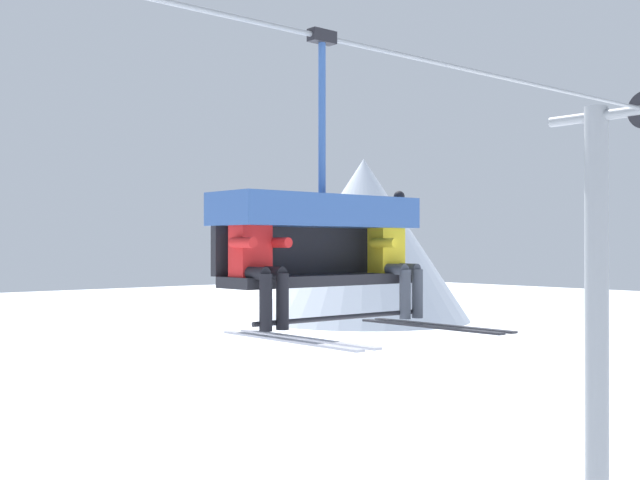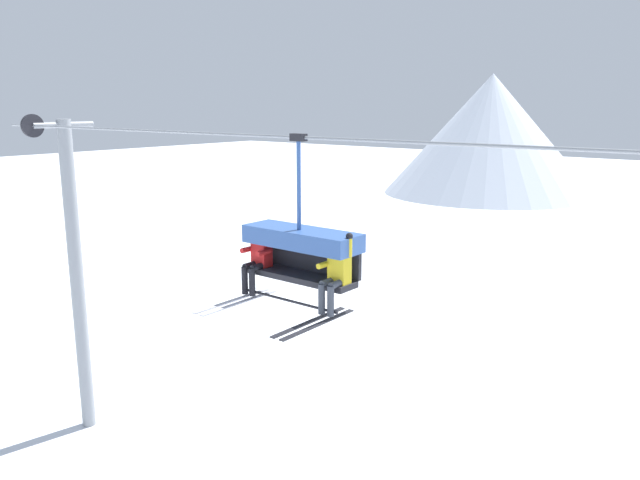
{
  "view_description": "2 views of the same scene",
  "coord_description": "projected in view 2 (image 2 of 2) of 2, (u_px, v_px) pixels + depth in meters",
  "views": [
    {
      "loc": [
        -3.75,
        -6.51,
        6.28
      ],
      "look_at": [
        1.08,
        -0.92,
        6.32
      ],
      "focal_mm": 45.0,
      "sensor_mm": 36.0,
      "label": 1
    },
    {
      "loc": [
        7.72,
        -8.43,
        8.77
      ],
      "look_at": [
        1.49,
        -0.62,
        6.58
      ],
      "focal_mm": 35.0,
      "sensor_mm": 36.0,
      "label": 2
    }
  ],
  "objects": [
    {
      "name": "skier_yellow",
      "position": [
        335.0,
        273.0,
        9.73
      ],
      "size": [
        0.48,
        1.7,
        1.34
      ],
      "color": "yellow"
    },
    {
      "name": "lift_cable",
      "position": [
        250.0,
        135.0,
        10.58
      ],
      "size": [
        16.72,
        0.05,
        0.05
      ],
      "color": "gray"
    },
    {
      "name": "chairlift_chair",
      "position": [
        302.0,
        246.0,
        10.35
      ],
      "size": [
        2.11,
        0.74,
        2.71
      ],
      "color": "#232328"
    },
    {
      "name": "mountain_peak_west",
      "position": [
        490.0,
        135.0,
        60.95
      ],
      "size": [
        20.4,
        20.4,
        11.6
      ],
      "color": "silver",
      "rests_on": "ground_plane"
    },
    {
      "name": "skier_red",
      "position": [
        257.0,
        258.0,
        10.76
      ],
      "size": [
        0.46,
        1.7,
        1.23
      ],
      "color": "red"
    },
    {
      "name": "lift_tower_near",
      "position": [
        76.0,
        272.0,
        16.47
      ],
      "size": [
        0.36,
        1.88,
        8.53
      ],
      "color": "gray",
      "rests_on": "ground_plane"
    }
  ]
}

